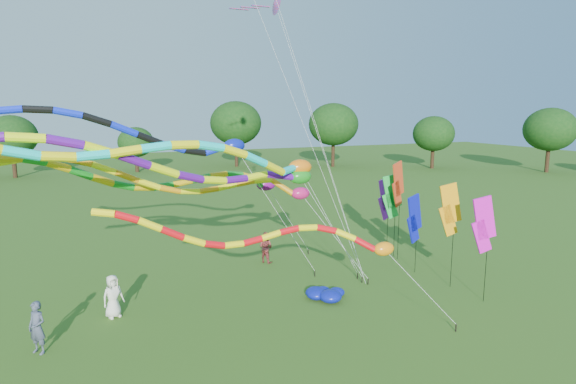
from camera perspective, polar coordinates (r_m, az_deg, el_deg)
name	(u,v)px	position (r m, az deg, el deg)	size (l,w,h in m)	color
ground	(366,337)	(18.53, 9.26, -16.62)	(160.00, 160.00, 0.00)	#285215
tree_ring	(542,189)	(19.49, 27.89, 0.33)	(120.52, 117.11, 9.41)	#382314
tube_kite_red	(286,238)	(16.14, -0.27, -5.49)	(12.08, 2.05, 5.83)	black
tube_kite_orange	(200,182)	(19.90, -10.33, 1.14)	(14.62, 1.38, 7.18)	black
tube_kite_purple	(172,166)	(17.19, -13.61, 3.01)	(17.67, 3.48, 8.25)	black
tube_kite_blue	(107,131)	(19.74, -20.69, 6.74)	(17.43, 1.38, 9.16)	black
tube_kite_cyan	(192,157)	(17.03, -11.29, 4.13)	(16.41, 4.86, 8.83)	black
tube_kite_green	(193,179)	(21.42, -11.18, 1.47)	(13.88, 6.28, 7.38)	black
delta_kite_high_c	(275,4)	(24.08, -1.55, 21.36)	(5.09, 4.55, 13.78)	black
banner_pole_violet	(385,199)	(28.17, 11.47, -0.81)	(1.16, 0.28, 4.37)	black
banner_pole_orange	(450,210)	(23.04, 18.62, -2.02)	(1.15, 0.34, 4.95)	black
banner_pole_magenta_a	(484,225)	(21.83, 22.16, -3.63)	(1.15, 0.36, 4.67)	black
banner_pole_green	(391,197)	(26.97, 12.16, -0.54)	(1.15, 0.35, 4.72)	black
banner_pole_red	(398,185)	(26.36, 12.91, 0.87)	(1.10, 0.54, 5.49)	black
banner_pole_blue_b	(414,219)	(24.70, 14.74, -3.08)	(1.14, 0.39, 4.09)	black
blue_nylon_heap	(334,294)	(21.61, 5.48, -11.96)	(1.36, 1.44, 0.48)	#0B1799
person_a	(113,296)	(20.74, -20.04, -11.53)	(0.85, 0.55, 1.74)	silver
person_b	(37,328)	(18.89, -27.60, -14.06)	(0.67, 0.44, 1.84)	#42485C
person_c	(266,247)	(26.15, -2.65, -6.55)	(0.82, 0.64, 1.68)	#943536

